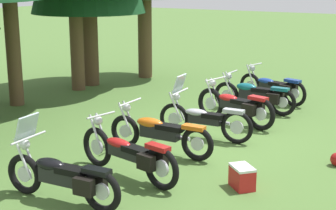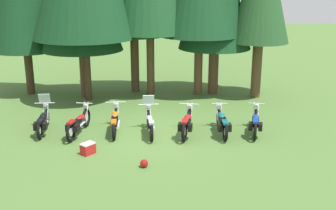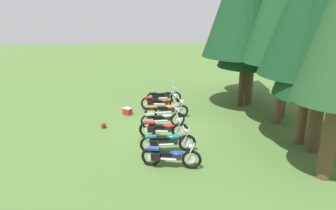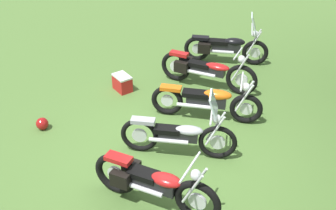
% 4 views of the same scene
% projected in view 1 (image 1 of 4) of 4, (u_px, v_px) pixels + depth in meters
% --- Properties ---
extents(ground_plane, '(80.00, 80.00, 0.00)m').
position_uv_depth(ground_plane, '(201.00, 138.00, 11.29)').
color(ground_plane, '#4C7033').
extents(motorcycle_0, '(0.77, 2.18, 1.35)m').
position_uv_depth(motorcycle_0, '(63.00, 176.00, 7.94)').
color(motorcycle_0, black).
rests_on(motorcycle_0, ground_plane).
extents(motorcycle_1, '(0.85, 2.34, 1.03)m').
position_uv_depth(motorcycle_1, '(129.00, 153.00, 8.94)').
color(motorcycle_1, black).
rests_on(motorcycle_1, ground_plane).
extents(motorcycle_2, '(0.77, 2.34, 0.99)m').
position_uv_depth(motorcycle_2, '(159.00, 132.00, 10.18)').
color(motorcycle_2, black).
rests_on(motorcycle_2, ground_plane).
extents(motorcycle_3, '(0.77, 2.18, 1.37)m').
position_uv_depth(motorcycle_3, '(203.00, 118.00, 11.12)').
color(motorcycle_3, black).
rests_on(motorcycle_3, ground_plane).
extents(motorcycle_4, '(0.92, 2.20, 1.04)m').
position_uv_depth(motorcycle_4, '(236.00, 106.00, 12.18)').
color(motorcycle_4, black).
rests_on(motorcycle_4, ground_plane).
extents(motorcycle_5, '(0.62, 2.27, 1.01)m').
position_uv_depth(motorcycle_5, '(255.00, 95.00, 13.31)').
color(motorcycle_5, black).
rests_on(motorcycle_5, ground_plane).
extents(motorcycle_6, '(0.89, 2.14, 1.01)m').
position_uv_depth(motorcycle_6, '(273.00, 87.00, 14.34)').
color(motorcycle_6, black).
rests_on(motorcycle_6, ground_plane).
extents(picnic_cooler, '(0.54, 0.54, 0.39)m').
position_uv_depth(picnic_cooler, '(242.00, 177.00, 8.57)').
color(picnic_cooler, red).
rests_on(picnic_cooler, ground_plane).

